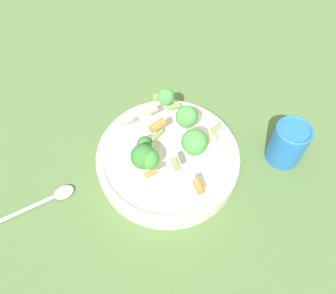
# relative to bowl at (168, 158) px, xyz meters

# --- Properties ---
(ground_plane) EXTENTS (3.00, 3.00, 0.00)m
(ground_plane) POSITION_rel_bowl_xyz_m (0.00, 0.00, -0.02)
(ground_plane) COLOR #4C6B38
(bowl) EXTENTS (0.26, 0.26, 0.04)m
(bowl) POSITION_rel_bowl_xyz_m (0.00, 0.00, 0.00)
(bowl) COLOR silver
(bowl) RESTS_ON ground_plane
(pasta_salad) EXTENTS (0.19, 0.20, 0.09)m
(pasta_salad) POSITION_rel_bowl_xyz_m (-0.00, 0.00, 0.07)
(pasta_salad) COLOR #8CB766
(pasta_salad) RESTS_ON bowl
(cup) EXTENTS (0.06, 0.06, 0.08)m
(cup) POSITION_rel_bowl_xyz_m (-0.21, -0.04, 0.02)
(cup) COLOR #2366B2
(cup) RESTS_ON ground_plane
(spoon) EXTENTS (0.13, 0.10, 0.01)m
(spoon) POSITION_rel_bowl_xyz_m (0.20, 0.10, -0.02)
(spoon) COLOR silver
(spoon) RESTS_ON ground_plane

